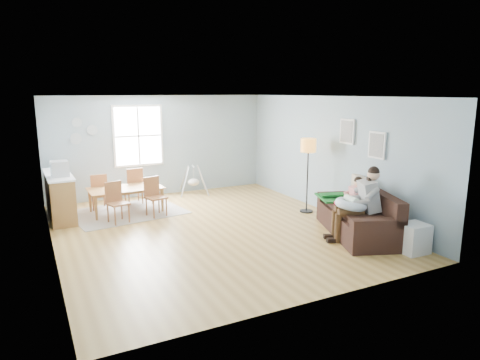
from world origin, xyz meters
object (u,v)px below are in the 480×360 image
floor_lamp (308,152)px  chair_sw (116,200)px  chair_ne (134,184)px  counter (60,196)px  dining_table (127,200)px  sofa (360,219)px  baby_swing (194,182)px  chair_se (154,194)px  toddler (353,194)px  father (360,201)px  monitor (59,169)px  storage_cube (413,238)px  chair_nw (99,190)px

floor_lamp → chair_sw: size_ratio=1.95×
chair_ne → counter: bearing=-166.4°
dining_table → sofa: bearing=-45.6°
chair_ne → baby_swing: size_ratio=0.97×
chair_se → toddler: bearing=-41.6°
chair_ne → chair_se: bearing=-81.7°
father → toddler: 0.54m
toddler → monitor: 6.19m
chair_ne → monitor: (-1.74, -0.77, 0.65)m
father → dining_table: 5.31m
sofa → counter: size_ratio=1.35×
counter → baby_swing: size_ratio=1.89×
floor_lamp → chair_ne: size_ratio=1.86×
sofa → storage_cube: bearing=-82.5°
counter → chair_ne: bearing=13.6°
father → monitor: size_ratio=3.93×
toddler → dining_table: size_ratio=0.53×
storage_cube → dining_table: size_ratio=0.31×
storage_cube → toddler: bearing=96.3°
sofa → father: (-0.25, -0.25, 0.45)m
baby_swing → sofa: bearing=-69.8°
floor_lamp → chair_se: bearing=158.0°
toddler → monitor: size_ratio=2.44×
toddler → counter: bearing=144.7°
chair_sw → father: bearing=-39.9°
father → chair_ne: 5.60m
dining_table → chair_nw: bearing=133.3°
chair_sw → monitor: 1.36m
chair_sw → chair_se: chair_se is taller
chair_ne → monitor: monitor is taller
father → chair_se: size_ratio=1.60×
sofa → chair_se: bearing=136.2°
chair_se → chair_nw: chair_se is taller
storage_cube → monitor: monitor is taller
chair_ne → counter: counter is taller
dining_table → baby_swing: 2.30m
toddler → dining_table: bearing=137.7°
toddler → chair_se: size_ratio=1.00×
father → monitor: bearing=142.3°
toddler → chair_sw: size_ratio=1.00×
chair_ne → counter: 1.81m
chair_se → chair_ne: (-0.17, 1.20, 0.03)m
toddler → father: bearing=-117.2°
floor_lamp → baby_swing: 3.54m
father → floor_lamp: 2.18m
chair_nw → chair_ne: (0.88, 0.12, 0.04)m
sofa → father: father is taller
floor_lamp → storage_cube: 3.23m
counter → baby_swing: 3.57m
chair_se → chair_nw: size_ratio=1.02×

